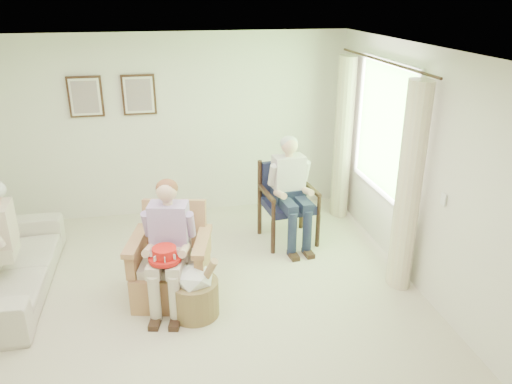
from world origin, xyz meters
TOP-DOWN VIEW (x-y plane):
  - floor at (0.00, 0.00)m, footprint 5.50×5.50m
  - back_wall at (0.00, 2.75)m, footprint 5.00×0.04m
  - right_wall at (2.50, 0.00)m, footprint 0.04×5.50m
  - ceiling at (0.00, 0.00)m, footprint 5.00×5.50m
  - window at (2.46, 1.20)m, footprint 0.13×2.50m
  - curtain_left at (2.33, 0.22)m, footprint 0.34×0.34m
  - curtain_right at (2.33, 2.18)m, footprint 0.34×0.34m
  - framed_print_left at (-1.15, 2.71)m, footprint 0.45×0.05m
  - framed_print_right at (-0.45, 2.71)m, footprint 0.45×0.05m
  - wicker_armchair at (-0.19, 0.48)m, footprint 0.78×0.78m
  - wood_armchair at (1.37, 1.59)m, footprint 0.67×0.63m
  - sofa at (-1.95, 0.92)m, footprint 2.18×0.85m
  - person_wicker at (-0.19, 0.35)m, footprint 0.40×0.63m
  - person_dark at (1.37, 1.42)m, footprint 0.40×0.63m
  - red_hat at (-0.25, 0.14)m, footprint 0.32×0.32m
  - hatbox at (0.02, 0.08)m, footprint 0.60×0.60m

SIDE VIEW (x-z plane):
  - floor at x=0.00m, z-range 0.00..0.00m
  - hatbox at x=0.02m, z-range -0.08..0.65m
  - sofa at x=-1.95m, z-range 0.00..0.64m
  - wicker_armchair at x=-0.19m, z-range -0.18..0.82m
  - wood_armchair at x=1.37m, z-range 0.05..1.08m
  - red_hat at x=-0.25m, z-range 0.61..0.75m
  - person_wicker at x=-0.19m, z-range 0.11..1.44m
  - person_dark at x=1.37m, z-range 0.13..1.52m
  - curtain_left at x=2.33m, z-range 0.00..2.30m
  - curtain_right at x=2.33m, z-range 0.00..2.30m
  - back_wall at x=0.00m, z-range 0.00..2.60m
  - right_wall at x=2.50m, z-range 0.00..2.60m
  - window at x=2.46m, z-range 0.77..2.40m
  - framed_print_left at x=-1.15m, z-range 1.51..2.06m
  - framed_print_right at x=-0.45m, z-range 1.51..2.06m
  - ceiling at x=0.00m, z-range 2.59..2.61m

